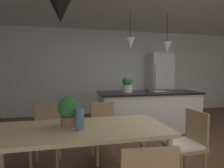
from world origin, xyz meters
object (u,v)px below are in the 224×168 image
(dining_table, at_px, (79,134))
(chair_far_right, at_px, (105,128))
(chair_far_left, at_px, (47,132))
(kitchen_island, at_px, (148,111))
(vase_on_dining_table, at_px, (80,119))
(refrigerator, at_px, (159,83))
(potted_plant_on_island, at_px, (127,85))
(potted_plant_on_table, at_px, (69,110))
(chair_kitchen_end, at_px, (187,143))

(dining_table, xyz_separation_m, chair_far_right, (0.43, 0.79, -0.21))
(chair_far_left, relative_size, chair_far_right, 1.00)
(kitchen_island, bearing_deg, chair_far_left, -150.96)
(dining_table, bearing_deg, vase_on_dining_table, -78.98)
(chair_far_left, relative_size, refrigerator, 0.44)
(dining_table, distance_m, potted_plant_on_island, 2.31)
(dining_table, bearing_deg, potted_plant_on_table, 137.80)
(chair_far_right, height_order, potted_plant_on_island, potted_plant_on_island)
(dining_table, bearing_deg, chair_far_left, 118.56)
(chair_kitchen_end, relative_size, kitchen_island, 0.38)
(kitchen_island, bearing_deg, vase_on_dining_table, -129.30)
(potted_plant_on_table, bearing_deg, refrigerator, 50.63)
(dining_table, height_order, chair_far_right, chair_far_right)
(chair_far_right, bearing_deg, potted_plant_on_table, -126.80)
(chair_kitchen_end, bearing_deg, refrigerator, 68.22)
(chair_far_right, relative_size, kitchen_island, 0.38)
(dining_table, xyz_separation_m, vase_on_dining_table, (0.01, -0.06, 0.18))
(chair_kitchen_end, distance_m, potted_plant_on_island, 2.05)
(chair_kitchen_end, height_order, chair_far_right, same)
(potted_plant_on_table, height_order, vase_on_dining_table, potted_plant_on_table)
(chair_far_right, distance_m, refrigerator, 3.67)
(dining_table, xyz_separation_m, refrigerator, (2.76, 3.58, 0.30))
(dining_table, relative_size, kitchen_island, 0.84)
(dining_table, distance_m, chair_far_left, 0.93)
(potted_plant_on_island, bearing_deg, kitchen_island, 0.00)
(chair_far_left, relative_size, potted_plant_on_table, 2.58)
(vase_on_dining_table, bearing_deg, potted_plant_on_table, 125.96)
(vase_on_dining_table, bearing_deg, dining_table, 101.02)
(chair_far_left, bearing_deg, chair_kitchen_end, -24.09)
(chair_kitchen_end, bearing_deg, dining_table, -179.86)
(potted_plant_on_island, distance_m, vase_on_dining_table, 2.33)
(chair_far_right, distance_m, vase_on_dining_table, 1.03)
(chair_far_left, distance_m, kitchen_island, 2.40)
(chair_far_left, height_order, potted_plant_on_table, potted_plant_on_table)
(kitchen_island, height_order, refrigerator, refrigerator)
(chair_kitchen_end, height_order, chair_far_left, same)
(chair_far_left, distance_m, chair_far_right, 0.86)
(chair_kitchen_end, bearing_deg, vase_on_dining_table, -177.14)
(chair_kitchen_end, distance_m, vase_on_dining_table, 1.38)
(refrigerator, bearing_deg, potted_plant_on_island, -134.85)
(dining_table, bearing_deg, refrigerator, 52.30)
(kitchen_island, distance_m, vase_on_dining_table, 2.65)
(chair_far_right, height_order, vase_on_dining_table, vase_on_dining_table)
(dining_table, distance_m, potted_plant_on_table, 0.28)
(chair_far_right, bearing_deg, vase_on_dining_table, -116.00)
(chair_far_right, bearing_deg, dining_table, -118.45)
(kitchen_island, bearing_deg, potted_plant_on_island, -180.00)
(chair_far_right, xyz_separation_m, refrigerator, (2.33, 2.78, 0.51))
(kitchen_island, bearing_deg, chair_far_right, -136.71)
(chair_far_left, bearing_deg, potted_plant_on_island, 36.29)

